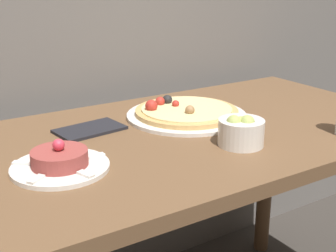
# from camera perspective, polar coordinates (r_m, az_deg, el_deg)

# --- Properties ---
(dining_table) EXTENTS (1.41, 0.71, 0.74)m
(dining_table) POSITION_cam_1_polar(r_m,az_deg,el_deg) (1.26, 0.72, -5.15)
(dining_table) COLOR brown
(dining_table) RESTS_ON ground_plane
(pizza_plate) EXTENTS (0.35, 0.35, 0.06)m
(pizza_plate) POSITION_cam_1_polar(r_m,az_deg,el_deg) (1.36, 2.16, 1.64)
(pizza_plate) COLOR silver
(pizza_plate) RESTS_ON dining_table
(tartare_plate) EXTENTS (0.21, 0.21, 0.07)m
(tartare_plate) POSITION_cam_1_polar(r_m,az_deg,el_deg) (1.03, -13.04, -4.30)
(tartare_plate) COLOR silver
(tartare_plate) RESTS_ON dining_table
(small_bowl) EXTENTS (0.11, 0.11, 0.08)m
(small_bowl) POSITION_cam_1_polar(r_m,az_deg,el_deg) (1.15, 8.89, -0.62)
(small_bowl) COLOR silver
(small_bowl) RESTS_ON dining_table
(napkin) EXTENTS (0.19, 0.13, 0.01)m
(napkin) POSITION_cam_1_polar(r_m,az_deg,el_deg) (1.26, -9.51, -0.42)
(napkin) COLOR black
(napkin) RESTS_ON dining_table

